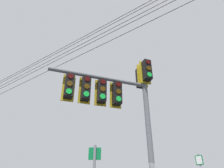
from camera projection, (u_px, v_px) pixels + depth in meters
The scene contains 2 objects.
signal_mast_assembly at pixel (120, 99), 7.67m from camera, with size 3.97×1.19×6.53m.
overhead_wire_span at pixel (117, 27), 10.95m from camera, with size 20.46×19.46×1.99m.
Camera 1 is at (3.41, 6.84, 1.36)m, focal length 33.21 mm.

